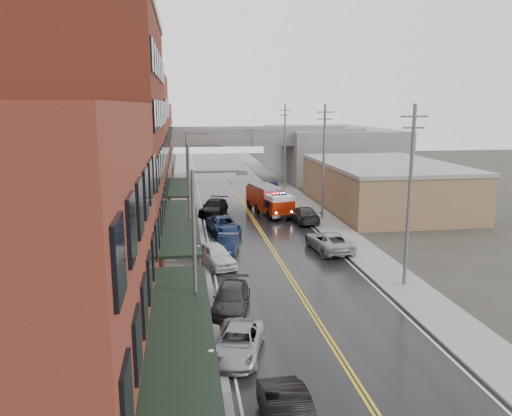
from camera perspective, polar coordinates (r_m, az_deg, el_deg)
road at (r=46.97m, az=0.75°, el=-2.98°), size 11.00×160.00×0.02m
sidewalk_left at (r=46.40m, az=-8.21°, el=-3.20°), size 3.00×160.00×0.15m
sidewalk_right at (r=48.61m, az=9.28°, el=-2.55°), size 3.00×160.00×0.15m
curb_left at (r=46.42m, az=-6.17°, el=-3.14°), size 0.30×160.00×0.15m
curb_right at (r=48.15m, az=7.41°, el=-2.63°), size 0.30×160.00×0.15m
brick_building_a at (r=20.68m, az=-25.24°, el=-6.04°), size 9.00×18.00×12.00m
brick_building_b at (r=38.46m, az=-17.57°, el=6.82°), size 9.00×20.00×18.00m
brick_building_c at (r=55.87m, az=-14.69°, el=6.79°), size 9.00×15.00×15.00m
brick_building_far at (r=73.36m, az=-13.19°, el=6.77°), size 9.00×20.00×12.00m
tan_building at (r=60.31m, az=14.40°, el=2.35°), size 14.00×22.00×5.00m
right_far_block at (r=88.88m, az=8.21°, el=6.47°), size 18.00×30.00×8.00m
awning_0 at (r=20.87m, az=-8.58°, el=-13.74°), size 2.60×16.00×3.09m
awning_1 at (r=38.90m, az=-8.56°, el=-1.69°), size 2.60×18.00×3.09m
awning_2 at (r=56.08m, az=-8.54°, el=2.41°), size 2.60×13.00×3.09m
globe_lamp_0 at (r=19.42m, az=-5.13°, el=-17.96°), size 0.44×0.44×3.12m
globe_lamp_1 at (r=32.33m, az=-6.58°, el=-5.64°), size 0.44×0.44×3.12m
globe_lamp_2 at (r=45.89m, az=-7.16°, el=-0.46°), size 0.44×0.44×3.12m
street_lamp_0 at (r=23.84m, az=-6.46°, el=-4.75°), size 2.64×0.22×9.00m
street_lamp_1 at (r=39.45m, az=-7.28°, el=1.79°), size 2.64×0.22×9.00m
street_lamp_2 at (r=55.28m, az=-7.64°, el=4.61°), size 2.64×0.22×9.00m
utility_pole_0 at (r=33.63m, az=17.15°, el=1.59°), size 1.80×0.24×12.00m
utility_pole_1 at (r=52.20m, az=7.75°, el=5.43°), size 1.80×0.24×12.00m
utility_pole_2 at (r=71.55m, az=3.31°, el=7.19°), size 1.80×0.24×12.00m
overpass at (r=77.43m, az=-3.01°, el=7.29°), size 40.00×10.00×7.50m
fire_truck at (r=55.37m, az=1.53°, el=0.98°), size 4.61×8.55×2.99m
parked_car_left_2 at (r=24.94m, az=-2.09°, el=-15.10°), size 3.40×5.20×1.33m
parked_car_left_3 at (r=29.90m, az=-2.88°, el=-10.29°), size 3.03×5.25×1.43m
parked_car_left_4 at (r=37.79m, az=-4.66°, el=-5.38°), size 3.36×5.27×1.67m
parked_car_left_5 at (r=40.70m, az=-3.31°, el=-4.19°), size 2.50×4.93×1.55m
parked_car_left_6 at (r=47.31m, az=-3.75°, el=-1.96°), size 3.37×5.80×1.52m
parked_car_left_7 at (r=55.28m, az=-4.84°, el=0.10°), size 3.96×6.21×1.68m
parked_car_right_0 at (r=41.91m, az=8.31°, el=-3.77°), size 3.22×6.09×1.63m
parked_car_right_1 at (r=51.76m, az=5.49°, el=-0.73°), size 2.51×5.71×1.63m
parked_car_right_2 at (r=60.13m, az=2.77°, el=0.96°), size 2.49×4.47×1.44m
parked_car_right_3 at (r=69.00m, az=1.61°, el=2.39°), size 1.96×4.68×1.50m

